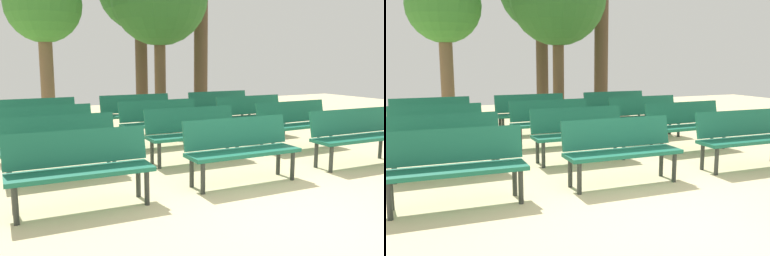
% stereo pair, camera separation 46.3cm
% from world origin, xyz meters
% --- Properties ---
extents(ground_plane, '(24.00, 24.00, 0.00)m').
position_xyz_m(ground_plane, '(0.00, 0.00, 0.00)').
color(ground_plane, beige).
extents(bench_r0_c0, '(1.62, 0.55, 0.87)m').
position_xyz_m(bench_r0_c0, '(-2.14, 1.58, 0.50)').
color(bench_r0_c0, '#19664C').
rests_on(bench_r0_c0, ground_plane).
extents(bench_r0_c1, '(1.61, 0.53, 0.87)m').
position_xyz_m(bench_r0_c1, '(0.02, 1.58, 0.50)').
color(bench_r0_c1, '#19664C').
rests_on(bench_r0_c1, ground_plane).
extents(bench_r0_c2, '(1.62, 0.54, 0.87)m').
position_xyz_m(bench_r0_c2, '(2.20, 1.58, 0.50)').
color(bench_r0_c2, '#19664C').
rests_on(bench_r0_c2, ground_plane).
extents(bench_r1_c0, '(1.61, 0.52, 0.87)m').
position_xyz_m(bench_r1_c0, '(-2.09, 2.99, 0.50)').
color(bench_r1_c0, '#19664C').
rests_on(bench_r1_c0, ground_plane).
extents(bench_r1_c1, '(1.61, 0.53, 0.87)m').
position_xyz_m(bench_r1_c1, '(0.03, 2.97, 0.50)').
color(bench_r1_c1, '#19664C').
rests_on(bench_r1_c1, ground_plane).
extents(bench_r1_c2, '(1.60, 0.49, 0.87)m').
position_xyz_m(bench_r1_c2, '(2.19, 2.97, 0.50)').
color(bench_r1_c2, '#19664C').
rests_on(bench_r1_c2, ground_plane).
extents(bench_r2_c0, '(1.61, 0.52, 0.87)m').
position_xyz_m(bench_r2_c0, '(-2.07, 4.38, 0.50)').
color(bench_r2_c0, '#19664C').
rests_on(bench_r2_c0, ground_plane).
extents(bench_r2_c1, '(1.60, 0.49, 0.87)m').
position_xyz_m(bench_r2_c1, '(0.05, 4.38, 0.50)').
color(bench_r2_c1, '#19664C').
rests_on(bench_r2_c1, ground_plane).
extents(bench_r2_c2, '(1.61, 0.51, 0.87)m').
position_xyz_m(bench_r2_c2, '(2.17, 4.33, 0.50)').
color(bench_r2_c2, '#19664C').
rests_on(bench_r2_c2, ground_plane).
extents(bench_r3_c0, '(1.60, 0.50, 0.87)m').
position_xyz_m(bench_r3_c0, '(-2.05, 5.83, 0.50)').
color(bench_r3_c0, '#19664C').
rests_on(bench_r3_c0, ground_plane).
extents(bench_r3_c1, '(1.62, 0.54, 0.87)m').
position_xyz_m(bench_r3_c1, '(0.09, 5.79, 0.50)').
color(bench_r3_c1, '#19664C').
rests_on(bench_r3_c1, ground_plane).
extents(bench_r3_c2, '(1.61, 0.51, 0.87)m').
position_xyz_m(bench_r3_c2, '(2.24, 5.73, 0.50)').
color(bench_r3_c2, '#19664C').
rests_on(bench_r3_c2, ground_plane).
extents(tree_1, '(1.91, 1.91, 3.97)m').
position_xyz_m(tree_1, '(-1.41, 8.29, 2.95)').
color(tree_1, brown).
rests_on(tree_1, ground_plane).
extents(tree_3, '(0.43, 0.43, 3.57)m').
position_xyz_m(tree_3, '(3.32, 8.71, 1.79)').
color(tree_3, '#4C3A28').
rests_on(tree_3, ground_plane).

